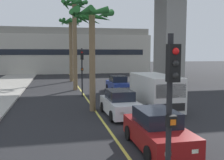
{
  "coord_description": "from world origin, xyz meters",
  "views": [
    {
      "loc": [
        -2.57,
        2.31,
        3.81
      ],
      "look_at": [
        0.0,
        14.0,
        2.56
      ],
      "focal_mm": 42.08,
      "sensor_mm": 36.0,
      "label": 1
    }
  ],
  "objects_px": {
    "car_queue_second": "(157,131)",
    "palm_tree_near_median": "(92,27)",
    "car_queue_third": "(120,104)",
    "car_queue_front": "(118,84)",
    "delivery_van": "(155,91)",
    "traffic_light_median_near": "(171,106)",
    "palm_tree_mid_median": "(75,21)",
    "traffic_light_median_far": "(82,66)",
    "palm_tree_far_median": "(71,32)"
  },
  "relations": [
    {
      "from": "car_queue_second",
      "to": "palm_tree_near_median",
      "type": "distance_m",
      "value": 8.9
    },
    {
      "from": "car_queue_third",
      "to": "traffic_light_median_far",
      "type": "bearing_deg",
      "value": 101.61
    },
    {
      "from": "car_queue_second",
      "to": "delivery_van",
      "type": "distance_m",
      "value": 7.12
    },
    {
      "from": "palm_tree_mid_median",
      "to": "traffic_light_median_near",
      "type": "bearing_deg",
      "value": -89.35
    },
    {
      "from": "car_queue_second",
      "to": "car_queue_third",
      "type": "bearing_deg",
      "value": 90.87
    },
    {
      "from": "car_queue_second",
      "to": "delivery_van",
      "type": "bearing_deg",
      "value": 69.22
    },
    {
      "from": "car_queue_third",
      "to": "palm_tree_near_median",
      "type": "height_order",
      "value": "palm_tree_near_median"
    },
    {
      "from": "traffic_light_median_near",
      "to": "palm_tree_mid_median",
      "type": "height_order",
      "value": "palm_tree_mid_median"
    },
    {
      "from": "traffic_light_median_near",
      "to": "palm_tree_near_median",
      "type": "distance_m",
      "value": 12.24
    },
    {
      "from": "car_queue_second",
      "to": "car_queue_third",
      "type": "relative_size",
      "value": 0.99
    },
    {
      "from": "traffic_light_median_near",
      "to": "palm_tree_far_median",
      "type": "relative_size",
      "value": 0.5
    },
    {
      "from": "palm_tree_mid_median",
      "to": "car_queue_third",
      "type": "bearing_deg",
      "value": -81.51
    },
    {
      "from": "car_queue_front",
      "to": "car_queue_third",
      "type": "bearing_deg",
      "value": -103.08
    },
    {
      "from": "delivery_van",
      "to": "traffic_light_median_far",
      "type": "distance_m",
      "value": 7.76
    },
    {
      "from": "car_queue_front",
      "to": "traffic_light_median_far",
      "type": "distance_m",
      "value": 4.79
    },
    {
      "from": "car_queue_front",
      "to": "car_queue_second",
      "type": "relative_size",
      "value": 1.0
    },
    {
      "from": "car_queue_front",
      "to": "palm_tree_far_median",
      "type": "xyz_separation_m",
      "value": [
        -3.9,
        10.47,
        5.77
      ]
    },
    {
      "from": "car_queue_third",
      "to": "palm_tree_near_median",
      "type": "distance_m",
      "value": 5.24
    },
    {
      "from": "car_queue_front",
      "to": "palm_tree_mid_median",
      "type": "relative_size",
      "value": 0.45
    },
    {
      "from": "car_queue_second",
      "to": "traffic_light_median_far",
      "type": "xyz_separation_m",
      "value": [
        -1.6,
        13.06,
        1.99
      ]
    },
    {
      "from": "palm_tree_near_median",
      "to": "palm_tree_far_median",
      "type": "relative_size",
      "value": 0.81
    },
    {
      "from": "traffic_light_median_far",
      "to": "palm_tree_mid_median",
      "type": "distance_m",
      "value": 6.12
    },
    {
      "from": "car_queue_second",
      "to": "traffic_light_median_near",
      "type": "distance_m",
      "value": 5.22
    },
    {
      "from": "car_queue_second",
      "to": "palm_tree_mid_median",
      "type": "distance_m",
      "value": 18.63
    },
    {
      "from": "car_queue_front",
      "to": "delivery_van",
      "type": "height_order",
      "value": "delivery_van"
    },
    {
      "from": "car_queue_third",
      "to": "delivery_van",
      "type": "xyz_separation_m",
      "value": [
        2.6,
        0.96,
        0.57
      ]
    },
    {
      "from": "traffic_light_median_near",
      "to": "palm_tree_mid_median",
      "type": "xyz_separation_m",
      "value": [
        -0.25,
        22.02,
        4.24
      ]
    },
    {
      "from": "car_queue_front",
      "to": "traffic_light_median_far",
      "type": "relative_size",
      "value": 0.98
    },
    {
      "from": "palm_tree_far_median",
      "to": "palm_tree_near_median",
      "type": "bearing_deg",
      "value": -89.36
    },
    {
      "from": "car_queue_front",
      "to": "delivery_van",
      "type": "distance_m",
      "value": 8.66
    },
    {
      "from": "traffic_light_median_near",
      "to": "palm_tree_mid_median",
      "type": "bearing_deg",
      "value": 90.65
    },
    {
      "from": "car_queue_third",
      "to": "traffic_light_median_far",
      "type": "xyz_separation_m",
      "value": [
        -1.52,
        7.38,
        1.99
      ]
    },
    {
      "from": "car_queue_front",
      "to": "traffic_light_median_near",
      "type": "relative_size",
      "value": 0.98
    },
    {
      "from": "car_queue_front",
      "to": "car_queue_second",
      "type": "bearing_deg",
      "value": -97.99
    },
    {
      "from": "delivery_van",
      "to": "traffic_light_median_far",
      "type": "xyz_separation_m",
      "value": [
        -4.12,
        6.42,
        1.43
      ]
    },
    {
      "from": "car_queue_second",
      "to": "palm_tree_far_median",
      "type": "bearing_deg",
      "value": 93.9
    },
    {
      "from": "car_queue_front",
      "to": "car_queue_second",
      "type": "distance_m",
      "value": 15.42
    },
    {
      "from": "traffic_light_median_near",
      "to": "delivery_van",
      "type": "bearing_deg",
      "value": 69.83
    },
    {
      "from": "delivery_van",
      "to": "car_queue_front",
      "type": "bearing_deg",
      "value": 92.49
    },
    {
      "from": "car_queue_second",
      "to": "traffic_light_median_far",
      "type": "relative_size",
      "value": 0.98
    },
    {
      "from": "car_queue_third",
      "to": "palm_tree_mid_median",
      "type": "distance_m",
      "value": 13.45
    },
    {
      "from": "palm_tree_near_median",
      "to": "palm_tree_mid_median",
      "type": "xyz_separation_m",
      "value": [
        -0.3,
        10.09,
        1.5
      ]
    },
    {
      "from": "delivery_van",
      "to": "palm_tree_near_median",
      "type": "height_order",
      "value": "palm_tree_near_median"
    },
    {
      "from": "palm_tree_far_median",
      "to": "palm_tree_mid_median",
      "type": "bearing_deg",
      "value": -90.63
    },
    {
      "from": "traffic_light_median_far",
      "to": "palm_tree_near_median",
      "type": "xyz_separation_m",
      "value": [
        0.05,
        -5.68,
        2.74
      ]
    },
    {
      "from": "delivery_van",
      "to": "traffic_light_median_near",
      "type": "distance_m",
      "value": 12.01
    },
    {
      "from": "traffic_light_median_far",
      "to": "palm_tree_mid_median",
      "type": "bearing_deg",
      "value": 93.15
    },
    {
      "from": "car_queue_front",
      "to": "car_queue_third",
      "type": "height_order",
      "value": "same"
    },
    {
      "from": "traffic_light_median_far",
      "to": "palm_tree_far_median",
      "type": "xyz_separation_m",
      "value": [
        -0.15,
        12.68,
        3.77
      ]
    },
    {
      "from": "traffic_light_median_near",
      "to": "traffic_light_median_far",
      "type": "xyz_separation_m",
      "value": [
        -0.01,
        17.61,
        0.0
      ]
    }
  ]
}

